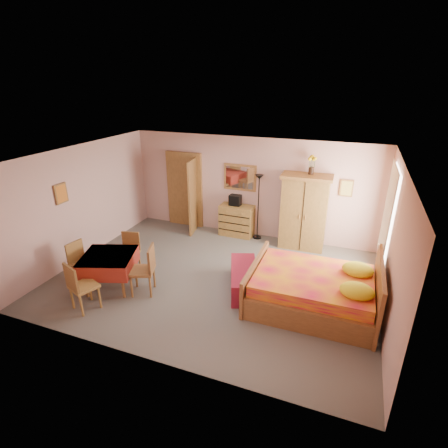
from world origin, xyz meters
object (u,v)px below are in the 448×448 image
at_px(bed, 313,281).
at_px(dining_table, 110,271).
at_px(floor_lamp, 258,207).
at_px(bench, 244,279).
at_px(chair_west, 83,263).
at_px(wardrobe, 304,212).
at_px(chair_east, 142,270).
at_px(stereo, 235,200).
at_px(chair_north, 129,253).
at_px(wall_mirror, 240,177).
at_px(chest_of_drawers, 237,220).
at_px(chair_south, 84,286).
at_px(sunflower_vase, 312,165).

height_order(bed, dining_table, bed).
distance_m(floor_lamp, bed, 3.09).
xyz_separation_m(bench, chair_west, (-3.16, -0.94, 0.21)).
relative_size(floor_lamp, chair_west, 1.96).
bearing_deg(wardrobe, chair_east, -131.01).
height_order(stereo, chair_north, stereo).
distance_m(wall_mirror, chair_north, 3.45).
distance_m(wardrobe, chair_east, 4.09).
bearing_deg(bed, chest_of_drawers, 132.59).
xyz_separation_m(floor_lamp, chair_east, (-1.40, -3.26, -0.36)).
distance_m(wall_mirror, floor_lamp, 0.92).
bearing_deg(chair_west, wall_mirror, 157.28).
distance_m(wall_mirror, bed, 3.72).
distance_m(wardrobe, chair_north, 4.20).
xyz_separation_m(dining_table, chair_east, (0.71, 0.08, 0.13)).
bearing_deg(chest_of_drawers, chair_south, -108.98).
distance_m(sunflower_vase, chair_north, 4.60).
xyz_separation_m(wall_mirror, bench, (0.98, -2.64, -1.32)).
distance_m(wall_mirror, wardrobe, 1.88).
xyz_separation_m(floor_lamp, bench, (0.41, -2.44, -0.63)).
xyz_separation_m(bed, chair_north, (-3.89, -0.15, -0.09)).
height_order(chair_north, chair_east, chair_east).
bearing_deg(chair_north, bed, 169.78).
xyz_separation_m(chair_south, chair_west, (-0.66, 0.71, -0.04)).
height_order(bed, chair_north, bed).
xyz_separation_m(chest_of_drawers, bed, (2.33, -2.51, 0.11)).
xyz_separation_m(wall_mirror, stereo, (-0.06, -0.19, -0.57)).
relative_size(wardrobe, chair_east, 1.87).
xyz_separation_m(sunflower_vase, chair_south, (-3.33, -4.08, -1.60)).
height_order(chest_of_drawers, chair_west, chair_west).
height_order(chest_of_drawers, wall_mirror, wall_mirror).
xyz_separation_m(wardrobe, chair_west, (-3.93, -3.26, -0.49)).
bearing_deg(bench, wardrobe, 71.80).
xyz_separation_m(stereo, chair_north, (-1.50, -2.67, -0.55)).
bearing_deg(bench, chair_south, -146.72).
bearing_deg(chair_south, stereo, 91.79).
height_order(bed, chair_south, bed).
bearing_deg(chair_west, dining_table, 101.74).
height_order(sunflower_vase, chair_south, sunflower_vase).
height_order(wardrobe, chair_west, wardrobe).
bearing_deg(dining_table, sunflower_vase, 44.92).
bearing_deg(dining_table, floor_lamp, 57.72).
relative_size(bench, chair_north, 1.56).
bearing_deg(chair_south, chair_north, 112.93).
bearing_deg(chest_of_drawers, dining_table, -113.33).
relative_size(stereo, bed, 0.13).
relative_size(stereo, chair_north, 0.34).
bearing_deg(bed, dining_table, -168.26).
bearing_deg(chair_east, wall_mirror, -33.35).
bearing_deg(sunflower_vase, bench, -108.72).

